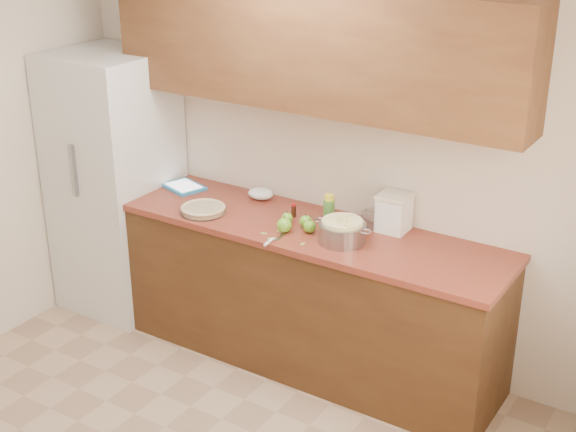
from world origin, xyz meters
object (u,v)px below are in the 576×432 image
Objects in this scene: pie at (203,209)px; colander at (342,232)px; tablet at (184,187)px; flour_canister at (394,212)px.

pie is 0.79× the size of colander.
pie reaches higher than tablet.
pie is 1.27× the size of flour_canister.
tablet is at bearing -175.41° from flour_canister.
tablet is at bearing 144.17° from pie.
pie is at bearing -174.82° from colander.
tablet is at bearing 171.82° from colander.
colander is 0.36m from flour_canister.
flour_canister reaches higher than pie.
flour_canister is at bearing 19.50° from pie.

